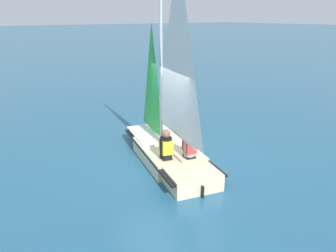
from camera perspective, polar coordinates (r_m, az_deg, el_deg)
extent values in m
plane|color=#235675|center=(8.98, 0.00, -6.07)|extent=(260.00, 260.00, 0.00)
cube|color=beige|center=(8.90, 0.00, -4.89)|extent=(1.81, 2.41, 0.40)
cube|color=beige|center=(10.24, -3.16, -1.68)|extent=(0.93, 1.05, 0.40)
cube|color=beige|center=(7.64, 4.29, -9.18)|extent=(1.33, 1.14, 0.40)
cube|color=black|center=(8.85, 0.00, -4.13)|extent=(2.20, 4.06, 0.05)
cube|color=silver|center=(9.76, -2.34, -1.32)|extent=(1.61, 2.00, 0.04)
cylinder|color=#B7B7BC|center=(8.66, -1.23, 12.63)|extent=(0.08, 0.08, 4.89)
cylinder|color=#B7B7BC|center=(8.10, 1.52, -1.30)|extent=(0.55, 2.11, 0.07)
pyramid|color=white|center=(7.64, 1.66, 13.68)|extent=(0.51, 2.00, 4.15)
pyramid|color=green|center=(9.46, -2.77, 8.31)|extent=(0.35, 1.30, 3.11)
cube|color=black|center=(7.27, 6.07, -11.33)|extent=(0.05, 0.08, 0.28)
cube|color=black|center=(8.22, -0.36, -6.77)|extent=(0.30, 0.33, 0.45)
cylinder|color=black|center=(8.02, -0.36, -3.71)|extent=(0.36, 0.36, 0.50)
cube|color=yellow|center=(8.02, -0.36, -3.54)|extent=(0.33, 0.39, 0.35)
sphere|color=brown|center=(7.90, -0.37, -1.37)|extent=(0.22, 0.22, 0.22)
cube|color=black|center=(8.31, 3.68, -6.50)|extent=(0.30, 0.33, 0.45)
cylinder|color=gray|center=(8.12, 3.75, -3.47)|extent=(0.36, 0.36, 0.50)
cube|color=red|center=(8.11, 3.75, -3.31)|extent=(0.33, 0.39, 0.35)
sphere|color=#A87A56|center=(8.00, 3.80, -1.15)|extent=(0.22, 0.22, 0.22)
cylinder|color=blue|center=(7.97, 3.82, -0.60)|extent=(0.25, 0.25, 0.06)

